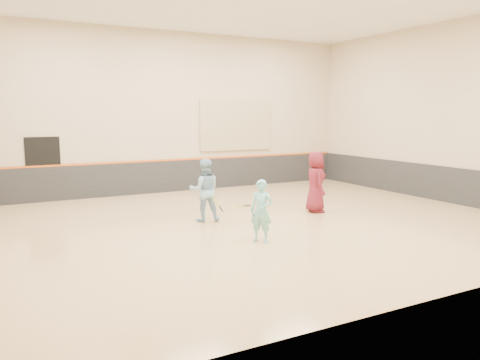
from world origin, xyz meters
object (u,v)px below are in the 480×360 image
young_man (316,182)px  spare_racket (238,205)px  instructor (204,190)px  girl (261,211)px

young_man → spare_racket: bearing=62.5°
instructor → young_man: size_ratio=0.94×
spare_racket → girl: bearing=-110.1°
girl → young_man: (3.15, 2.13, 0.19)m
instructor → spare_racket: 2.32m
girl → spare_racket: size_ratio=2.11×
instructor → spare_racket: (1.73, 1.32, -0.81)m
girl → spare_racket: (1.42, 3.89, -0.68)m
instructor → young_man: 3.49m
instructor → young_man: bearing=-170.5°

